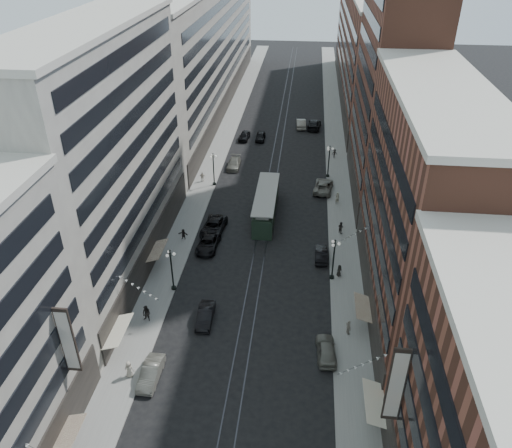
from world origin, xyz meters
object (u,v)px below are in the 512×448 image
at_px(car_10, 321,254).
at_px(pedestrian_8, 337,198).
at_px(pedestrian_6, 202,177).
at_px(lamppost_se_mid, 329,160).
at_px(car_2, 208,243).
at_px(car_8, 234,163).
at_px(car_7, 214,227).
at_px(pedestrian_9, 335,153).
at_px(car_11, 323,186).
at_px(car_5, 205,316).
at_px(streetcar, 266,205).
at_px(car_14, 301,123).
at_px(car_9, 244,136).
at_px(lamppost_sw_far, 172,269).
at_px(pedestrian_5, 183,234).
at_px(pedestrian_2, 147,313).
at_px(pedestrian_extra_0, 339,270).
at_px(lamppost_sw_mid, 214,168).
at_px(lamppost_se_far, 334,258).
at_px(car_13, 260,136).
at_px(pedestrian_7, 341,227).
at_px(car_4, 326,350).
at_px(pedestrian_4, 348,327).
at_px(pedestrian_1, 129,369).
at_px(car_12, 314,124).
at_px(car_1, 151,373).

distance_m(car_10, pedestrian_8, 14.83).
bearing_deg(pedestrian_6, lamppost_se_mid, 177.67).
height_order(car_2, car_8, car_2).
xyz_separation_m(car_7, pedestrian_9, (17.34, 26.94, 0.10)).
bearing_deg(car_2, car_11, 52.59).
xyz_separation_m(car_5, car_10, (12.43, 12.92, -0.03)).
distance_m(streetcar, pedestrian_6, 14.97).
height_order(streetcar, car_14, streetcar).
relative_size(lamppost_se_mid, car_7, 0.91).
bearing_deg(car_14, pedestrian_9, 109.95).
bearing_deg(car_9, car_10, -64.44).
distance_m(lamppost_sw_far, streetcar, 20.45).
bearing_deg(pedestrian_5, lamppost_sw_far, -74.31).
distance_m(pedestrian_2, car_11, 37.79).
distance_m(car_5, pedestrian_5, 16.56).
bearing_deg(pedestrian_extra_0, pedestrian_2, 175.02).
height_order(lamppost_sw_mid, car_2, lamppost_sw_mid).
height_order(lamppost_sw_far, lamppost_se_mid, same).
height_order(lamppost_se_far, pedestrian_8, lamppost_se_far).
bearing_deg(car_14, lamppost_sw_mid, 61.43).
xyz_separation_m(car_8, car_13, (3.34, 13.08, 0.01)).
relative_size(lamppost_se_mid, car_13, 1.24).
height_order(pedestrian_2, pedestrian_5, pedestrian_2).
height_order(car_9, pedestrian_7, pedestrian_7).
distance_m(lamppost_se_mid, car_5, 39.34).
height_order(streetcar, pedestrian_9, streetcar).
height_order(lamppost_sw_mid, car_4, lamppost_sw_mid).
distance_m(lamppost_sw_mid, car_5, 32.23).
bearing_deg(car_4, car_9, -79.06).
relative_size(car_7, pedestrian_9, 3.81).
relative_size(car_9, pedestrian_7, 2.67).
distance_m(lamppost_se_mid, pedestrian_5, 29.14).
bearing_deg(lamppost_se_far, lamppost_sw_mid, 128.66).
bearing_deg(lamppost_sw_mid, pedestrian_4, -58.45).
relative_size(pedestrian_1, car_10, 0.42).
xyz_separation_m(lamppost_se_far, car_2, (-16.00, 4.96, -2.33)).
bearing_deg(car_12, pedestrian_2, 79.50).
xyz_separation_m(lamppost_se_far, pedestrian_extra_0, (0.87, 0.61, -2.20)).
height_order(car_14, pedestrian_6, pedestrian_6).
relative_size(car_5, car_8, 0.88).
bearing_deg(lamppost_sw_far, pedestrian_9, 63.72).
xyz_separation_m(car_1, pedestrian_2, (-2.63, 7.61, 0.37)).
distance_m(car_5, pedestrian_2, 6.27).
height_order(car_5, car_8, car_5).
height_order(lamppost_se_mid, car_9, lamppost_se_mid).
bearing_deg(pedestrian_extra_0, car_9, 80.59).
height_order(lamppost_sw_far, pedestrian_8, lamppost_sw_far).
distance_m(car_2, pedestrian_1, 22.41).
distance_m(lamppost_se_far, pedestrian_extra_0, 2.44).
height_order(car_10, car_12, car_12).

